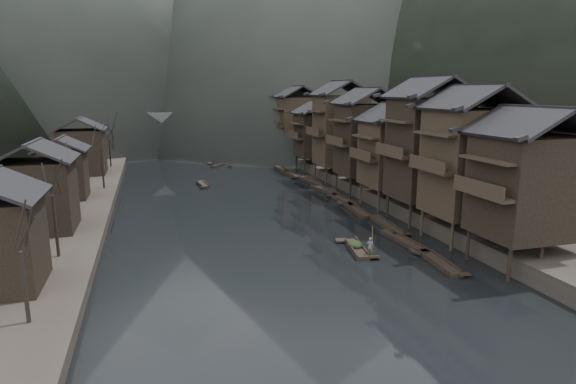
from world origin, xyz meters
name	(u,v)px	position (x,y,z in m)	size (l,w,h in m)	color
water	(283,254)	(0.00, 0.00, 0.00)	(300.00, 300.00, 0.00)	black
right_bank	(409,161)	(35.00, 40.00, 0.90)	(40.00, 200.00, 1.80)	#2D2823
stilt_houses	(372,129)	(17.28, 19.29, 8.78)	(9.00, 67.60, 15.33)	black
left_houses	(57,164)	(-20.50, 20.12, 5.66)	(8.10, 53.20, 8.73)	black
bare_trees	(97,148)	(-17.00, 27.89, 6.45)	(3.83, 73.11, 7.67)	black
moored_sampans	(328,194)	(11.97, 20.94, 0.20)	(3.02, 62.08, 0.47)	black
midriver_boats	(218,166)	(1.19, 48.59, 0.20)	(10.99, 35.11, 0.44)	black
stone_bridge	(197,129)	(0.00, 72.00, 5.11)	(40.00, 6.00, 9.00)	#4C4C4F
hero_sampan	(356,248)	(6.35, -1.00, 0.20)	(2.08, 5.66, 0.44)	black
cargo_heap	(355,241)	(6.30, -0.75, 0.81)	(1.23, 1.61, 0.74)	black
boatman	(370,244)	(6.71, -2.92, 1.22)	(0.57, 0.37, 1.55)	#5B5B5D
bamboo_pole	(374,214)	(6.91, -2.92, 3.71)	(0.06, 0.06, 3.97)	#8C7A51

